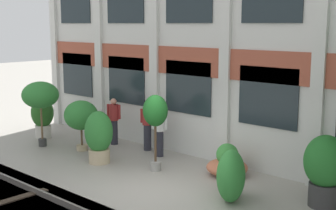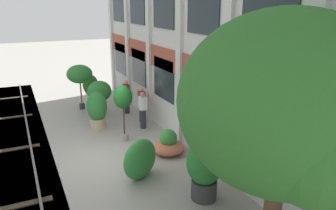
{
  "view_description": "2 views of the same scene",
  "coord_description": "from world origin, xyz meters",
  "px_view_note": "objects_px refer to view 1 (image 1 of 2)",
  "views": [
    {
      "loc": [
        8.14,
        -8.45,
        4.29
      ],
      "look_at": [
        -1.48,
        2.08,
        1.8
      ],
      "focal_mm": 50.0,
      "sensor_mm": 36.0,
      "label": 1
    },
    {
      "loc": [
        10.56,
        -2.52,
        5.24
      ],
      "look_at": [
        1.29,
        1.89,
        2.05
      ],
      "focal_mm": 35.0,
      "sensor_mm": 36.0,
      "label": 2
    }
  ],
  "objects_px": {
    "resident_watching_tracks": "(147,125)",
    "topiary_hedge": "(231,176)",
    "potted_plant_fluted_column": "(99,136)",
    "potted_plant_tall_urn": "(40,96)",
    "potted_plant_wide_bowl": "(227,164)",
    "potted_plant_glazed_jar": "(42,116)",
    "resident_near_plants": "(114,120)",
    "resident_by_doorway": "(159,130)",
    "potted_plant_low_pan": "(155,114)",
    "potted_plant_terracotta_small": "(81,116)",
    "potted_plant_ribbed_drum": "(325,168)"
  },
  "relations": [
    {
      "from": "resident_watching_tracks",
      "to": "potted_plant_terracotta_small",
      "type": "bearing_deg",
      "value": -65.66
    },
    {
      "from": "potted_plant_terracotta_small",
      "to": "topiary_hedge",
      "type": "bearing_deg",
      "value": -3.35
    },
    {
      "from": "potted_plant_wide_bowl",
      "to": "potted_plant_terracotta_small",
      "type": "distance_m",
      "value": 5.42
    },
    {
      "from": "potted_plant_low_pan",
      "to": "resident_by_doorway",
      "type": "bearing_deg",
      "value": 129.04
    },
    {
      "from": "potted_plant_low_pan",
      "to": "potted_plant_fluted_column",
      "type": "relative_size",
      "value": 1.38
    },
    {
      "from": "resident_near_plants",
      "to": "topiary_hedge",
      "type": "distance_m",
      "value": 6.45
    },
    {
      "from": "resident_watching_tracks",
      "to": "topiary_hedge",
      "type": "bearing_deg",
      "value": 49.96
    },
    {
      "from": "potted_plant_ribbed_drum",
      "to": "resident_watching_tracks",
      "type": "bearing_deg",
      "value": 173.91
    },
    {
      "from": "potted_plant_fluted_column",
      "to": "resident_by_doorway",
      "type": "height_order",
      "value": "potted_plant_fluted_column"
    },
    {
      "from": "potted_plant_wide_bowl",
      "to": "potted_plant_tall_urn",
      "type": "distance_m",
      "value": 7.09
    },
    {
      "from": "potted_plant_ribbed_drum",
      "to": "resident_watching_tracks",
      "type": "height_order",
      "value": "potted_plant_ribbed_drum"
    },
    {
      "from": "potted_plant_tall_urn",
      "to": "resident_by_doorway",
      "type": "bearing_deg",
      "value": 25.36
    },
    {
      "from": "resident_watching_tracks",
      "to": "potted_plant_low_pan",
      "type": "bearing_deg",
      "value": 32.59
    },
    {
      "from": "resident_watching_tracks",
      "to": "resident_by_doorway",
      "type": "bearing_deg",
      "value": 54.04
    },
    {
      "from": "potted_plant_ribbed_drum",
      "to": "resident_by_doorway",
      "type": "distance_m",
      "value": 5.82
    },
    {
      "from": "potted_plant_glazed_jar",
      "to": "potted_plant_ribbed_drum",
      "type": "height_order",
      "value": "potted_plant_ribbed_drum"
    },
    {
      "from": "potted_plant_low_pan",
      "to": "resident_by_doorway",
      "type": "relative_size",
      "value": 1.38
    },
    {
      "from": "resident_by_doorway",
      "to": "potted_plant_low_pan",
      "type": "bearing_deg",
      "value": 14.62
    },
    {
      "from": "potted_plant_fluted_column",
      "to": "potted_plant_tall_urn",
      "type": "relative_size",
      "value": 0.71
    },
    {
      "from": "potted_plant_fluted_column",
      "to": "potted_plant_ribbed_drum",
      "type": "bearing_deg",
      "value": 11.36
    },
    {
      "from": "resident_near_plants",
      "to": "topiary_hedge",
      "type": "bearing_deg",
      "value": 50.91
    },
    {
      "from": "potted_plant_glazed_jar",
      "to": "resident_near_plants",
      "type": "distance_m",
      "value": 3.0
    },
    {
      "from": "potted_plant_tall_urn",
      "to": "topiary_hedge",
      "type": "xyz_separation_m",
      "value": [
        7.9,
        0.23,
        -1.18
      ]
    },
    {
      "from": "potted_plant_low_pan",
      "to": "potted_plant_fluted_column",
      "type": "xyz_separation_m",
      "value": [
        -1.84,
        -0.62,
        -0.84
      ]
    },
    {
      "from": "potted_plant_low_pan",
      "to": "potted_plant_ribbed_drum",
      "type": "bearing_deg",
      "value": 8.54
    },
    {
      "from": "potted_plant_fluted_column",
      "to": "potted_plant_tall_urn",
      "type": "distance_m",
      "value": 3.2
    },
    {
      "from": "potted_plant_terracotta_small",
      "to": "resident_near_plants",
      "type": "bearing_deg",
      "value": 81.28
    },
    {
      "from": "resident_watching_tracks",
      "to": "potted_plant_tall_urn",
      "type": "bearing_deg",
      "value": -74.15
    },
    {
      "from": "potted_plant_wide_bowl",
      "to": "topiary_hedge",
      "type": "height_order",
      "value": "topiary_hedge"
    },
    {
      "from": "potted_plant_wide_bowl",
      "to": "resident_by_doorway",
      "type": "xyz_separation_m",
      "value": [
        -2.76,
        0.1,
        0.54
      ]
    },
    {
      "from": "potted_plant_low_pan",
      "to": "potted_plant_ribbed_drum",
      "type": "xyz_separation_m",
      "value": [
        4.85,
        0.73,
        -0.75
      ]
    },
    {
      "from": "resident_near_plants",
      "to": "potted_plant_ribbed_drum",
      "type": "bearing_deg",
      "value": 62.54
    },
    {
      "from": "potted_plant_tall_urn",
      "to": "potted_plant_wide_bowl",
      "type": "bearing_deg",
      "value": 14.75
    },
    {
      "from": "resident_watching_tracks",
      "to": "resident_near_plants",
      "type": "bearing_deg",
      "value": -99.08
    },
    {
      "from": "potted_plant_wide_bowl",
      "to": "potted_plant_fluted_column",
      "type": "bearing_deg",
      "value": -155.2
    },
    {
      "from": "resident_near_plants",
      "to": "potted_plant_glazed_jar",
      "type": "bearing_deg",
      "value": -91.54
    },
    {
      "from": "resident_by_doorway",
      "to": "topiary_hedge",
      "type": "xyz_separation_m",
      "value": [
        3.96,
        -1.64,
        -0.25
      ]
    },
    {
      "from": "potted_plant_wide_bowl",
      "to": "potted_plant_low_pan",
      "type": "distance_m",
      "value": 2.51
    },
    {
      "from": "potted_plant_tall_urn",
      "to": "potted_plant_ribbed_drum",
      "type": "distance_m",
      "value": 9.88
    },
    {
      "from": "potted_plant_glazed_jar",
      "to": "resident_near_plants",
      "type": "relative_size",
      "value": 0.92
    },
    {
      "from": "potted_plant_wide_bowl",
      "to": "resident_by_doorway",
      "type": "bearing_deg",
      "value": 177.86
    },
    {
      "from": "potted_plant_low_pan",
      "to": "resident_watching_tracks",
      "type": "distance_m",
      "value": 2.41
    },
    {
      "from": "potted_plant_wide_bowl",
      "to": "resident_watching_tracks",
      "type": "distance_m",
      "value": 3.63
    },
    {
      "from": "potted_plant_wide_bowl",
      "to": "potted_plant_low_pan",
      "type": "xyz_separation_m",
      "value": [
        -1.81,
        -1.07,
        1.37
      ]
    },
    {
      "from": "potted_plant_fluted_column",
      "to": "potted_plant_tall_urn",
      "type": "xyz_separation_m",
      "value": [
        -3.05,
        -0.08,
        0.94
      ]
    },
    {
      "from": "potted_plant_terracotta_small",
      "to": "resident_by_doorway",
      "type": "relative_size",
      "value": 1.05
    },
    {
      "from": "potted_plant_tall_urn",
      "to": "resident_by_doorway",
      "type": "height_order",
      "value": "potted_plant_tall_urn"
    },
    {
      "from": "potted_plant_wide_bowl",
      "to": "potted_plant_glazed_jar",
      "type": "xyz_separation_m",
      "value": [
        -7.8,
        -1.03,
        0.5
      ]
    },
    {
      "from": "potted_plant_low_pan",
      "to": "resident_watching_tracks",
      "type": "relative_size",
      "value": 1.37
    },
    {
      "from": "potted_plant_fluted_column",
      "to": "resident_watching_tracks",
      "type": "height_order",
      "value": "resident_watching_tracks"
    }
  ]
}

